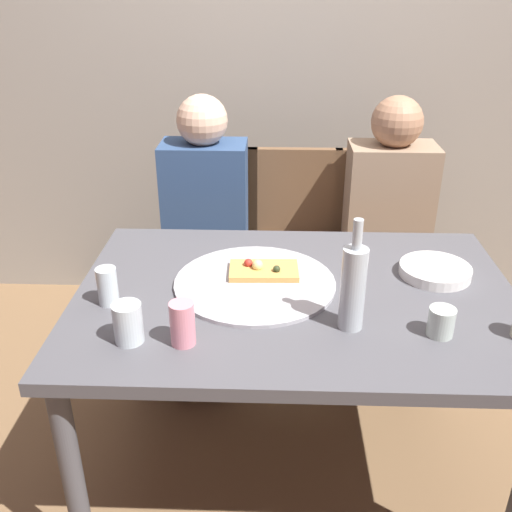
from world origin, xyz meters
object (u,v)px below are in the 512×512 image
pizza_tray (255,283)px  plate_stack (435,271)px  wine_glass (107,286)px  chair_left (209,237)px  dining_table (295,315)px  chair_right (381,240)px  tumbler_far (441,322)px  pizza_slice_last (263,270)px  wine_bottle (353,286)px  short_glass (128,323)px  chair_middle (292,239)px  guest_in_sweater (204,225)px  guest_in_beanie (390,228)px  soda_can (183,324)px

pizza_tray → plate_stack: 0.58m
wine_glass → chair_left: bearing=79.1°
dining_table → chair_right: (0.42, 0.86, -0.13)m
chair_left → tumbler_far: bearing=125.0°
chair_left → pizza_tray: bearing=106.6°
pizza_slice_last → wine_glass: bearing=-157.9°
pizza_slice_last → wine_bottle: 0.39m
dining_table → short_glass: size_ratio=12.07×
wine_bottle → chair_middle: size_ratio=0.36×
dining_table → short_glass: short_glass is taller
pizza_tray → wine_bottle: (0.27, -0.23, 0.12)m
short_glass → guest_in_sweater: guest_in_sweater is taller
dining_table → chair_middle: chair_middle is taller
pizza_slice_last → short_glass: short_glass is taller
chair_middle → tumbler_far: bearing=109.1°
short_glass → guest_in_beanie: size_ratio=0.10×
soda_can → guest_in_beanie: 1.23m
guest_in_sweater → guest_in_beanie: size_ratio=1.00×
chair_middle → pizza_slice_last: bearing=81.6°
pizza_tray → pizza_slice_last: size_ratio=2.25×
plate_stack → chair_left: bearing=138.2°
pizza_slice_last → dining_table: bearing=-43.5°
wine_glass → guest_in_sweater: 0.83m
pizza_slice_last → wine_glass: wine_glass is taller
wine_bottle → chair_right: bearing=75.3°
plate_stack → chair_right: bearing=92.6°
dining_table → chair_middle: 0.87m
soda_can → chair_right: (0.72, 1.14, -0.28)m
wine_glass → short_glass: (0.10, -0.19, -0.00)m
dining_table → guest_in_sweater: bearing=117.6°
dining_table → pizza_slice_last: size_ratio=6.01×
chair_left → guest_in_beanie: guest_in_beanie is taller
chair_left → chair_middle: 0.38m
plate_stack → short_glass: bearing=-156.0°
dining_table → plate_stack: plate_stack is taller
short_glass → soda_can: size_ratio=0.92×
tumbler_far → wine_glass: bearing=172.1°
chair_middle → chair_right: 0.41m
pizza_tray → chair_right: chair_right is taller
pizza_slice_last → chair_middle: size_ratio=0.25×
wine_bottle → soda_can: wine_bottle is taller
pizza_slice_last → guest_in_beanie: (0.52, 0.61, -0.11)m
soda_can → guest_in_sweater: guest_in_sweater is taller
wine_bottle → wine_glass: 0.71m
pizza_slice_last → wine_bottle: wine_bottle is taller
tumbler_far → guest_in_sweater: size_ratio=0.07×
pizza_slice_last → guest_in_beanie: guest_in_beanie is taller
wine_glass → short_glass: size_ratio=1.03×
short_glass → pizza_tray: bearing=44.7°
dining_table → guest_in_sweater: (-0.37, 0.71, -0.01)m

